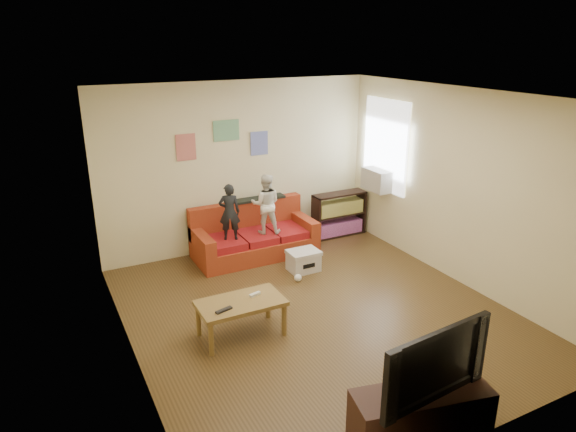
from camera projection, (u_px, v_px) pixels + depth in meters
name	position (u px, v px, depth m)	size (l,w,h in m)	color
room_shell	(319.00, 212.00, 6.08)	(4.52, 5.02, 2.72)	brown
sofa	(254.00, 238.00, 8.18)	(1.91, 0.88, 0.84)	#9E3519
child_a	(229.00, 212.00, 7.66)	(0.32, 0.21, 0.87)	black
child_b	(266.00, 204.00, 7.91)	(0.46, 0.36, 0.94)	white
coffee_table	(241.00, 306.00, 5.91)	(0.99, 0.55, 0.45)	olive
remote	(224.00, 310.00, 5.67)	(0.20, 0.05, 0.02)	black
game_controller	(255.00, 294.00, 6.01)	(0.14, 0.04, 0.03)	white
bookshelf	(339.00, 216.00, 8.96)	(0.96, 0.29, 0.77)	black
window	(385.00, 146.00, 8.33)	(0.04, 1.08, 1.48)	white
ac_unit	(377.00, 180.00, 8.46)	(0.28, 0.55, 0.35)	#B7B2A3
artwork_left	(186.00, 147.00, 7.66)	(0.30, 0.01, 0.40)	#D87266
artwork_center	(226.00, 130.00, 7.88)	(0.42, 0.01, 0.32)	#72B27F
artwork_right	(259.00, 143.00, 8.20)	(0.30, 0.01, 0.38)	#727FCC
file_box	(304.00, 260.00, 7.64)	(0.46, 0.35, 0.32)	white
tv_stand	(421.00, 414.00, 4.45)	(1.22, 0.41, 0.46)	#381E16
television	(426.00, 359.00, 4.26)	(1.15, 0.15, 0.66)	black
tissue	(298.00, 278.00, 7.33)	(0.11, 0.11, 0.11)	white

